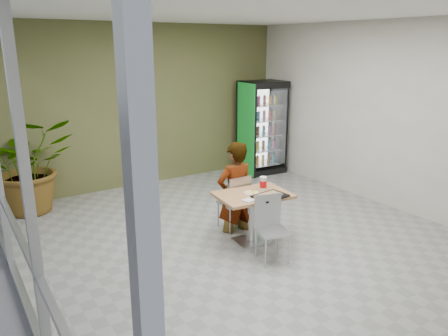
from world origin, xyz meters
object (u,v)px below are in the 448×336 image
(dining_table, at_px, (253,208))
(chair_near, at_px, (270,222))
(cafeteria_tray, at_px, (270,196))
(beverage_fridge, at_px, (262,127))
(potted_plant, at_px, (29,166))
(soda_cup, at_px, (263,183))
(seated_woman, at_px, (235,196))
(chair_far, at_px, (236,199))

(dining_table, distance_m, chair_near, 0.50)
(chair_near, distance_m, cafeteria_tray, 0.41)
(chair_near, relative_size, beverage_fridge, 0.43)
(dining_table, xyz_separation_m, potted_plant, (-2.41, 3.08, 0.27))
(soda_cup, relative_size, beverage_fridge, 0.09)
(seated_woman, bearing_deg, dining_table, 84.13)
(chair_near, bearing_deg, cafeteria_tray, 66.18)
(chair_far, distance_m, potted_plant, 3.59)
(chair_far, xyz_separation_m, potted_plant, (-2.47, 2.60, 0.29))
(potted_plant, bearing_deg, seated_woman, -45.99)
(seated_woman, bearing_deg, cafeteria_tray, 94.66)
(chair_far, relative_size, soda_cup, 4.66)
(chair_far, height_order, seated_woman, seated_woman)
(cafeteria_tray, height_order, potted_plant, potted_plant)
(cafeteria_tray, xyz_separation_m, beverage_fridge, (2.27, 3.11, 0.25))
(soda_cup, bearing_deg, potted_plant, 131.39)
(cafeteria_tray, height_order, beverage_fridge, beverage_fridge)
(chair_near, xyz_separation_m, potted_plant, (-2.33, 3.58, 0.30))
(dining_table, relative_size, chair_near, 1.25)
(chair_far, distance_m, cafeteria_tray, 0.77)
(seated_woman, relative_size, soda_cup, 8.97)
(chair_near, height_order, soda_cup, soda_cup)
(soda_cup, bearing_deg, seated_woman, 112.11)
(dining_table, bearing_deg, soda_cup, 17.60)
(soda_cup, height_order, beverage_fridge, beverage_fridge)
(seated_woman, xyz_separation_m, beverage_fridge, (2.33, 2.34, 0.46))
(beverage_fridge, bearing_deg, chair_far, -130.75)
(chair_near, xyz_separation_m, cafeteria_tray, (0.20, 0.25, 0.25))
(potted_plant, bearing_deg, soda_cup, -48.61)
(chair_near, height_order, seated_woman, seated_woman)
(beverage_fridge, bearing_deg, chair_near, -122.63)
(beverage_fridge, relative_size, potted_plant, 1.25)
(cafeteria_tray, distance_m, potted_plant, 4.18)
(cafeteria_tray, bearing_deg, seated_woman, 94.83)
(cafeteria_tray, relative_size, potted_plant, 0.28)
(chair_near, bearing_deg, beverage_fridge, 68.49)
(cafeteria_tray, bearing_deg, dining_table, 116.02)
(dining_table, xyz_separation_m, soda_cup, (0.24, 0.08, 0.30))
(chair_far, relative_size, seated_woman, 0.52)
(dining_table, height_order, cafeteria_tray, cafeteria_tray)
(chair_near, height_order, cafeteria_tray, chair_near)
(chair_far, bearing_deg, beverage_fridge, -134.57)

